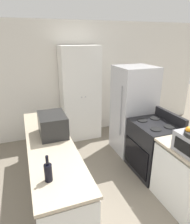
{
  "coord_description": "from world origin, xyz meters",
  "views": [
    {
      "loc": [
        -1.11,
        -1.19,
        2.24
      ],
      "look_at": [
        0.0,
        1.8,
        1.05
      ],
      "focal_mm": 32.0,
      "sensor_mm": 36.0,
      "label": 1
    }
  ],
  "objects_px": {
    "stove": "(153,147)",
    "wine_bottle": "(48,172)",
    "microwave": "(53,125)",
    "refrigerator": "(133,110)",
    "pantry_cabinet": "(80,94)"
  },
  "relations": [
    {
      "from": "stove",
      "to": "wine_bottle",
      "type": "distance_m",
      "value": 2.09
    },
    {
      "from": "stove",
      "to": "microwave",
      "type": "distance_m",
      "value": 1.76
    },
    {
      "from": "refrigerator",
      "to": "microwave",
      "type": "bearing_deg",
      "value": -161.12
    },
    {
      "from": "refrigerator",
      "to": "pantry_cabinet",
      "type": "bearing_deg",
      "value": 130.7
    },
    {
      "from": "wine_bottle",
      "to": "pantry_cabinet",
      "type": "bearing_deg",
      "value": 66.97
    },
    {
      "from": "stove",
      "to": "wine_bottle",
      "type": "bearing_deg",
      "value": -156.67
    },
    {
      "from": "stove",
      "to": "pantry_cabinet",
      "type": "bearing_deg",
      "value": 114.4
    },
    {
      "from": "pantry_cabinet",
      "to": "microwave",
      "type": "distance_m",
      "value": 1.75
    },
    {
      "from": "pantry_cabinet",
      "to": "microwave",
      "type": "bearing_deg",
      "value": -119.54
    },
    {
      "from": "microwave",
      "to": "wine_bottle",
      "type": "distance_m",
      "value": 1.02
    },
    {
      "from": "stove",
      "to": "refrigerator",
      "type": "height_order",
      "value": "refrigerator"
    },
    {
      "from": "pantry_cabinet",
      "to": "wine_bottle",
      "type": "relative_size",
      "value": 7.41
    },
    {
      "from": "pantry_cabinet",
      "to": "wine_bottle",
      "type": "height_order",
      "value": "pantry_cabinet"
    },
    {
      "from": "stove",
      "to": "refrigerator",
      "type": "relative_size",
      "value": 0.61
    },
    {
      "from": "refrigerator",
      "to": "microwave",
      "type": "height_order",
      "value": "refrigerator"
    }
  ]
}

